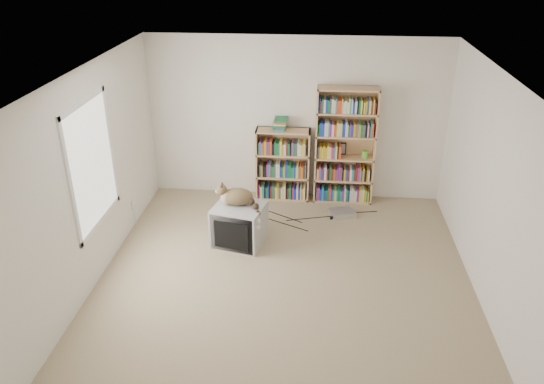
# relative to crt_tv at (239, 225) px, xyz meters

# --- Properties ---
(floor) EXTENTS (4.50, 5.00, 0.01)m
(floor) POSITION_rel_crt_tv_xyz_m (0.66, -0.92, -0.28)
(floor) COLOR tan
(floor) RESTS_ON ground
(wall_back) EXTENTS (4.50, 0.02, 2.50)m
(wall_back) POSITION_rel_crt_tv_xyz_m (0.66, 1.58, 0.97)
(wall_back) COLOR silver
(wall_back) RESTS_ON floor
(wall_front) EXTENTS (4.50, 0.02, 2.50)m
(wall_front) POSITION_rel_crt_tv_xyz_m (0.66, -3.42, 0.97)
(wall_front) COLOR silver
(wall_front) RESTS_ON floor
(wall_left) EXTENTS (0.02, 5.00, 2.50)m
(wall_left) POSITION_rel_crt_tv_xyz_m (-1.59, -0.92, 0.97)
(wall_left) COLOR silver
(wall_left) RESTS_ON floor
(wall_right) EXTENTS (0.02, 5.00, 2.50)m
(wall_right) POSITION_rel_crt_tv_xyz_m (2.91, -0.92, 0.97)
(wall_right) COLOR silver
(wall_right) RESTS_ON floor
(ceiling) EXTENTS (4.50, 5.00, 0.02)m
(ceiling) POSITION_rel_crt_tv_xyz_m (0.66, -0.92, 2.22)
(ceiling) COLOR white
(ceiling) RESTS_ON wall_back
(window) EXTENTS (0.02, 1.22, 1.52)m
(window) POSITION_rel_crt_tv_xyz_m (-1.57, -0.72, 1.12)
(window) COLOR white
(window) RESTS_ON wall_left
(crt_tv) EXTENTS (0.75, 0.70, 0.55)m
(crt_tv) POSITION_rel_crt_tv_xyz_m (0.00, 0.00, 0.00)
(crt_tv) COLOR #AFAFB2
(crt_tv) RESTS_ON floor
(cat) EXTENTS (0.63, 0.45, 0.50)m
(cat) POSITION_rel_crt_tv_xyz_m (0.02, 0.02, 0.36)
(cat) COLOR #3A2B17
(cat) RESTS_ON crt_tv
(bookcase_tall) EXTENTS (0.90, 0.30, 1.80)m
(bookcase_tall) POSITION_rel_crt_tv_xyz_m (1.42, 1.44, 0.58)
(bookcase_tall) COLOR tan
(bookcase_tall) RESTS_ON floor
(bookcase_short) EXTENTS (0.82, 0.30, 1.13)m
(bookcase_short) POSITION_rel_crt_tv_xyz_m (0.48, 1.44, 0.24)
(bookcase_short) COLOR tan
(bookcase_short) RESTS_ON floor
(book_stack) EXTENTS (0.20, 0.26, 0.17)m
(book_stack) POSITION_rel_crt_tv_xyz_m (0.43, 1.45, 0.94)
(book_stack) COLOR red
(book_stack) RESTS_ON bookcase_short
(green_mug) EXTENTS (0.10, 0.10, 0.11)m
(green_mug) POSITION_rel_crt_tv_xyz_m (1.72, 1.42, 0.51)
(green_mug) COLOR #5BB634
(green_mug) RESTS_ON bookcase_tall
(framed_print) EXTENTS (0.14, 0.05, 0.19)m
(framed_print) POSITION_rel_crt_tv_xyz_m (1.37, 1.52, 0.55)
(framed_print) COLOR black
(framed_print) RESTS_ON bookcase_tall
(dvd_player) EXTENTS (0.42, 0.35, 0.08)m
(dvd_player) POSITION_rel_crt_tv_xyz_m (1.41, 0.89, -0.23)
(dvd_player) COLOR #B6B6BB
(dvd_player) RESTS_ON floor
(wall_outlet) EXTENTS (0.01, 0.08, 0.13)m
(wall_outlet) POSITION_rel_crt_tv_xyz_m (-1.57, 0.34, 0.04)
(wall_outlet) COLOR silver
(wall_outlet) RESTS_ON wall_left
(floor_cables) EXTENTS (1.20, 0.70, 0.01)m
(floor_cables) POSITION_rel_crt_tv_xyz_m (0.99, 0.69, -0.27)
(floor_cables) COLOR black
(floor_cables) RESTS_ON floor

